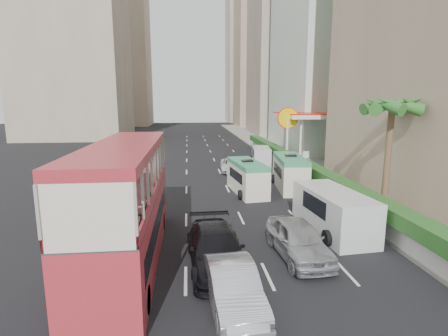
{
  "coord_description": "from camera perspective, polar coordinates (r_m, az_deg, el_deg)",
  "views": [
    {
      "loc": [
        -3.41,
        -14.39,
        6.73
      ],
      "look_at": [
        -1.5,
        4.0,
        3.2
      ],
      "focal_mm": 28.0,
      "sensor_mm": 36.0,
      "label": 1
    }
  ],
  "objects": [
    {
      "name": "minibus_far",
      "position": [
        27.75,
        10.7,
        -0.72
      ],
      "size": [
        2.5,
        5.92,
        2.55
      ],
      "primitive_type": "cube",
      "rotation": [
        0.0,
        0.0,
        -0.1
      ],
      "color": "silver",
      "rests_on": "ground"
    },
    {
      "name": "tower_left_b",
      "position": [
        107.27,
        -16.78,
        19.1
      ],
      "size": [
        16.0,
        16.0,
        46.0
      ],
      "primitive_type": "cube",
      "color": "tan",
      "rests_on": "ground"
    },
    {
      "name": "shell_station",
      "position": [
        39.92,
        13.78,
        4.78
      ],
      "size": [
        6.5,
        8.0,
        5.5
      ],
      "primitive_type": "cube",
      "color": "silver",
      "rests_on": "ground"
    },
    {
      "name": "panel_van_near",
      "position": [
        19.14,
        17.37,
        -6.81
      ],
      "size": [
        2.69,
        5.67,
        2.2
      ],
      "primitive_type": "cube",
      "rotation": [
        0.0,
        0.0,
        0.09
      ],
      "color": "silver",
      "rests_on": "ground"
    },
    {
      "name": "tower_far_a",
      "position": [
        99.7,
        6.33,
        19.56
      ],
      "size": [
        14.0,
        14.0,
        44.0
      ],
      "primitive_type": "cube",
      "color": "tan",
      "rests_on": "ground"
    },
    {
      "name": "palm_tree",
      "position": [
        21.79,
        25.12,
        0.94
      ],
      "size": [
        0.36,
        0.36,
        6.4
      ],
      "primitive_type": "cylinder",
      "color": "brown",
      "rests_on": "sidewalk"
    },
    {
      "name": "car_silver_lane_a",
      "position": [
        12.54,
        1.47,
        -21.65
      ],
      "size": [
        1.87,
        4.53,
        1.46
      ],
      "primitive_type": "imported",
      "rotation": [
        0.0,
        0.0,
        0.07
      ],
      "color": "#B1B3B8",
      "rests_on": "ground"
    },
    {
      "name": "car_black",
      "position": [
        15.04,
        -1.32,
        -15.78
      ],
      "size": [
        2.45,
        5.55,
        1.58
      ],
      "primitive_type": "imported",
      "rotation": [
        0.0,
        0.0,
        0.04
      ],
      "color": "black",
      "rests_on": "ground"
    },
    {
      "name": "kerb_wall",
      "position": [
        30.57,
        12.52,
        -0.86
      ],
      "size": [
        0.3,
        44.0,
        1.0
      ],
      "primitive_type": "cube",
      "color": "silver",
      "rests_on": "sidewalk"
    },
    {
      "name": "panel_van_far",
      "position": [
        38.49,
        6.1,
        2.03
      ],
      "size": [
        2.35,
        4.66,
        1.79
      ],
      "primitive_type": "cube",
      "rotation": [
        0.0,
        0.0,
        -0.13
      ],
      "color": "silver",
      "rests_on": "ground"
    },
    {
      "name": "tower_mid",
      "position": [
        77.67,
        11.25,
        24.22
      ],
      "size": [
        16.0,
        16.0,
        50.0
      ],
      "primitive_type": "cube",
      "color": "#B3A38D",
      "rests_on": "ground"
    },
    {
      "name": "hedge",
      "position": [
        30.42,
        12.58,
        0.71
      ],
      "size": [
        1.1,
        44.0,
        0.7
      ],
      "primitive_type": "cube",
      "color": "#2D6626",
      "rests_on": "kerb_wall"
    },
    {
      "name": "ground_plane",
      "position": [
        16.24,
        6.93,
        -13.75
      ],
      "size": [
        200.0,
        200.0,
        0.0
      ],
      "primitive_type": "plane",
      "color": "black",
      "rests_on": "ground"
    },
    {
      "name": "car_silver_lane_b",
      "position": [
        16.22,
        11.9,
        -13.95
      ],
      "size": [
        2.23,
        4.84,
        1.61
      ],
      "primitive_type": "imported",
      "rotation": [
        0.0,
        0.0,
        0.07
      ],
      "color": "#B1B3B8",
      "rests_on": "ground"
    },
    {
      "name": "sidewalk",
      "position": [
        41.83,
        11.42,
        1.46
      ],
      "size": [
        6.0,
        120.0,
        0.18
      ],
      "primitive_type": "cube",
      "color": "#99968C",
      "rests_on": "ground"
    },
    {
      "name": "tower_far_b",
      "position": [
        120.86,
        4.01,
        17.09
      ],
      "size": [
        14.0,
        14.0,
        40.0
      ],
      "primitive_type": "cube",
      "color": "#B3A38D",
      "rests_on": "ground"
    },
    {
      "name": "van_asset",
      "position": [
        34.19,
        1.24,
        -0.54
      ],
      "size": [
        2.41,
        4.64,
        1.25
      ],
      "primitive_type": "imported",
      "rotation": [
        0.0,
        0.0,
        -0.08
      ],
      "color": "silver",
      "rests_on": "ground"
    },
    {
      "name": "double_decker_bus",
      "position": [
        15.21,
        -15.57,
        -5.63
      ],
      "size": [
        2.5,
        11.0,
        5.06
      ],
      "primitive_type": "cube",
      "color": "#B02A34",
      "rests_on": "ground"
    },
    {
      "name": "minibus_near",
      "position": [
        26.03,
        3.79,
        -1.52
      ],
      "size": [
        2.42,
        5.5,
        2.36
      ],
      "primitive_type": "cube",
      "rotation": [
        0.0,
        0.0,
        0.12
      ],
      "color": "silver",
      "rests_on": "ground"
    }
  ]
}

